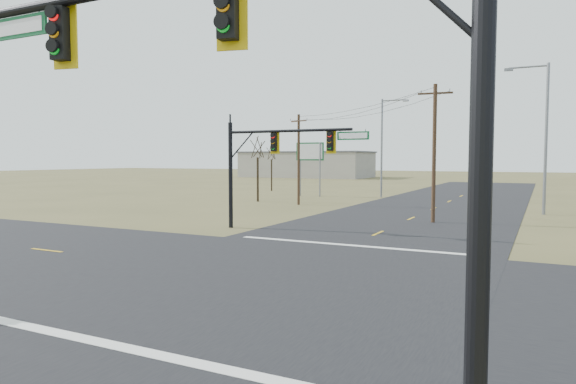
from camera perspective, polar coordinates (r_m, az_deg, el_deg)
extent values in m
plane|color=brown|center=(18.33, -0.99, -9.56)|extent=(320.00, 320.00, 0.00)
cube|color=black|center=(18.33, -0.99, -9.53)|extent=(160.00, 14.00, 0.02)
cube|color=black|center=(18.33, -0.99, -9.52)|extent=(14.00, 160.00, 0.02)
cube|color=silver|center=(12.45, -17.88, -16.09)|extent=(12.00, 0.40, 0.01)
cube|color=silver|center=(25.09, 7.01, -5.89)|extent=(12.00, 0.40, 0.01)
cylinder|color=black|center=(7.35, 20.59, 1.56)|extent=(0.32, 0.32, 7.93)
cube|color=#0B5227|center=(12.74, -27.88, 15.86)|extent=(1.80, 0.05, 0.45)
cylinder|color=black|center=(31.31, -6.40, 1.85)|extent=(0.26, 0.26, 6.39)
cylinder|color=black|center=(29.40, -0.04, 6.80)|extent=(7.76, 0.16, 0.16)
cube|color=#0B5227|center=(27.85, 7.23, 6.22)|extent=(1.80, 0.05, 0.45)
cylinder|color=#432C1C|center=(34.88, 15.93, 4.10)|extent=(0.26, 0.26, 9.04)
cube|color=#432C1C|center=(35.13, 16.04, 10.50)|extent=(2.21, 0.34, 0.12)
cylinder|color=#432C1C|center=(46.75, 1.19, 3.61)|extent=(0.24, 0.24, 8.21)
cube|color=#432C1C|center=(46.87, 1.19, 7.89)|extent=(1.89, 0.90, 0.12)
cylinder|color=slate|center=(57.62, 1.37, 2.53)|extent=(0.16, 0.16, 6.00)
cylinder|color=slate|center=(56.64, 3.56, 2.50)|extent=(0.16, 0.16, 6.00)
cube|color=#0B5227|center=(57.11, 2.46, 4.52)|extent=(3.19, 0.39, 2.00)
cylinder|color=slate|center=(42.96, 26.75, 5.24)|extent=(0.23, 0.23, 11.28)
cylinder|color=slate|center=(43.50, 25.14, 12.47)|extent=(2.71, 0.14, 0.14)
cube|color=slate|center=(43.55, 23.31, 12.38)|extent=(0.66, 0.39, 0.20)
cylinder|color=slate|center=(56.63, 10.36, 4.79)|extent=(0.21, 0.21, 10.62)
cylinder|color=slate|center=(56.61, 11.68, 9.96)|extent=(2.55, 0.13, 0.13)
cube|color=slate|center=(56.29, 12.95, 9.87)|extent=(0.64, 0.42, 0.19)
cylinder|color=black|center=(50.35, -3.38, 1.40)|extent=(0.21, 0.21, 4.33)
cylinder|color=black|center=(66.71, -1.84, 1.89)|extent=(0.19, 0.19, 4.12)
cube|color=gray|center=(116.31, 2.09, 3.02)|extent=(28.00, 14.00, 5.50)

